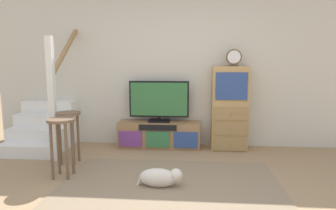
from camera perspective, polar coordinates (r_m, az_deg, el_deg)
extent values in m
cube|color=beige|center=(5.15, 1.89, 7.28)|extent=(6.40, 0.12, 2.70)
cube|color=#847056|center=(3.60, 0.32, -15.29)|extent=(2.60, 1.80, 0.01)
cube|color=#997047|center=(5.07, -1.72, -5.67)|extent=(1.36, 0.36, 0.44)
cube|color=#70387F|center=(4.97, -7.21, -6.45)|extent=(0.38, 0.02, 0.26)
cube|color=#337042|center=(4.89, -1.96, -6.61)|extent=(0.38, 0.02, 0.26)
cube|color=#2D4784|center=(4.87, 3.40, -6.71)|extent=(0.38, 0.02, 0.26)
cube|color=black|center=(4.85, -1.98, -4.35)|extent=(0.61, 0.02, 0.09)
cube|color=black|center=(5.04, -1.70, -3.07)|extent=(0.36, 0.22, 0.02)
cylinder|color=black|center=(5.03, -1.71, -2.60)|extent=(0.05, 0.05, 0.06)
cube|color=black|center=(4.98, -1.72, 1.14)|extent=(0.99, 0.05, 0.60)
cube|color=#2D6B38|center=(4.95, -1.76, 1.10)|extent=(0.94, 0.01, 0.55)
cube|color=tan|center=(5.00, 11.65, -0.60)|extent=(0.58, 0.34, 1.37)
cube|color=#9C7949|center=(4.94, 11.71, -7.34)|extent=(0.53, 0.02, 0.21)
sphere|color=olive|center=(4.92, 11.73, -7.40)|extent=(0.03, 0.03, 0.03)
cube|color=#9C7949|center=(4.88, 11.80, -4.50)|extent=(0.53, 0.02, 0.21)
sphere|color=olive|center=(4.86, 11.82, -4.55)|extent=(0.03, 0.03, 0.03)
cube|color=#9C7949|center=(4.83, 11.89, -1.60)|extent=(0.53, 0.02, 0.21)
sphere|color=olive|center=(4.81, 11.91, -1.64)|extent=(0.03, 0.03, 0.03)
cube|color=#2D4784|center=(4.77, 12.04, 3.53)|extent=(0.49, 0.02, 0.43)
cube|color=#4C3823|center=(4.92, 12.42, 7.39)|extent=(0.15, 0.08, 0.02)
cylinder|color=brown|center=(4.92, 12.47, 8.95)|extent=(0.24, 0.04, 0.24)
cylinder|color=silver|center=(4.90, 12.51, 8.95)|extent=(0.21, 0.01, 0.21)
cube|color=white|center=(5.09, -25.25, -7.89)|extent=(0.90, 0.26, 0.19)
cube|color=white|center=(5.28, -23.92, -6.15)|extent=(0.90, 0.26, 0.38)
cube|color=white|center=(5.48, -22.69, -4.54)|extent=(0.90, 0.26, 0.57)
cube|color=white|center=(5.69, -21.55, -3.04)|extent=(0.90, 0.26, 0.76)
cube|color=white|center=(5.90, -20.50, -1.64)|extent=(0.90, 0.26, 0.95)
cube|color=white|center=(4.58, -21.26, 0.91)|extent=(0.09, 0.09, 1.80)
cube|color=#9E7547|center=(5.15, -18.56, 10.75)|extent=(0.06, 1.33, 0.99)
cylinder|color=brown|center=(3.94, -21.34, -8.30)|extent=(0.04, 0.04, 0.72)
cylinder|color=brown|center=(3.87, -18.81, -8.50)|extent=(0.04, 0.04, 0.72)
cylinder|color=brown|center=(4.11, -20.19, -7.59)|extent=(0.04, 0.04, 0.72)
cylinder|color=brown|center=(4.03, -17.76, -7.76)|extent=(0.04, 0.04, 0.72)
cylinder|color=brown|center=(3.90, -19.80, -2.73)|extent=(0.34, 0.34, 0.03)
cylinder|color=brown|center=(4.45, -19.91, -6.42)|extent=(0.04, 0.04, 0.71)
cylinder|color=brown|center=(4.37, -17.67, -6.56)|extent=(0.04, 0.04, 0.71)
cylinder|color=brown|center=(4.61, -18.95, -5.85)|extent=(0.04, 0.04, 0.71)
cylinder|color=brown|center=(4.54, -16.78, -5.97)|extent=(0.04, 0.04, 0.71)
cylinder|color=brown|center=(4.42, -18.55, -1.54)|extent=(0.34, 0.34, 0.03)
ellipsoid|color=beige|center=(3.57, -1.93, -13.72)|extent=(0.45, 0.22, 0.22)
sphere|color=beige|center=(3.52, 1.51, -13.22)|extent=(0.15, 0.15, 0.15)
cylinder|color=beige|center=(3.62, -5.29, -13.99)|extent=(0.10, 0.04, 0.16)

